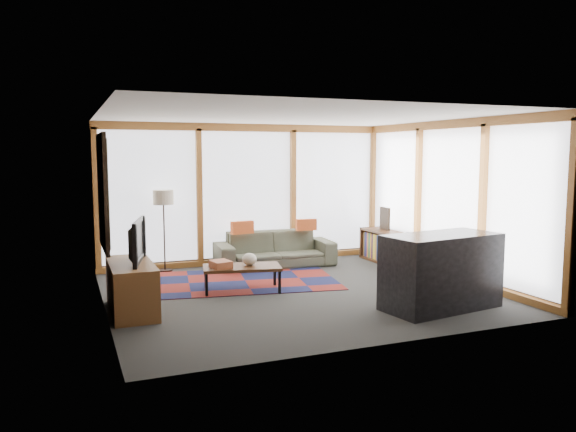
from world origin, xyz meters
name	(u,v)px	position (x,y,z in m)	size (l,w,h in m)	color
ground	(298,292)	(0.00, 0.00, 0.00)	(5.50, 5.50, 0.00)	#2B2B29
room_envelope	(313,186)	(0.49, 0.56, 1.54)	(5.52, 5.02, 2.62)	#4A3B36
rug	(245,281)	(-0.53, 0.97, 0.01)	(2.90, 1.87, 0.01)	maroon
sofa	(275,249)	(0.36, 1.95, 0.31)	(2.16, 0.84, 0.63)	#3C4132
pillow_left	(242,227)	(-0.26, 1.95, 0.74)	(0.41, 0.12, 0.23)	#C85122
pillow_right	(306,225)	(0.98, 1.94, 0.74)	(0.38, 0.12, 0.21)	#C85122
floor_lamp	(164,231)	(-1.60, 2.23, 0.71)	(0.36, 0.36, 1.43)	black
coffee_table	(242,279)	(-0.77, 0.35, 0.19)	(1.15, 0.57, 0.38)	#351A0F
book_stack	(221,264)	(-1.09, 0.34, 0.44)	(0.26, 0.32, 0.11)	#984B2A
vase	(249,259)	(-0.64, 0.35, 0.48)	(0.22, 0.22, 0.19)	beige
bookshelf	(403,252)	(2.43, 0.90, 0.30)	(0.44, 2.41, 0.60)	#351A0F
bowl_a	(423,237)	(2.42, 0.30, 0.65)	(0.18, 0.18, 0.09)	black
bowl_b	(408,234)	(2.43, 0.75, 0.64)	(0.16, 0.16, 0.08)	black
shelf_picture	(385,219)	(2.49, 1.64, 0.82)	(0.04, 0.33, 0.43)	black
tv_console	(132,287)	(-2.43, -0.18, 0.33)	(0.54, 1.31, 0.65)	brown
television	(131,241)	(-2.41, -0.16, 0.93)	(0.97, 0.13, 0.56)	black
bar_counter	(441,271)	(1.42, -1.53, 0.50)	(1.58, 0.74, 1.00)	black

